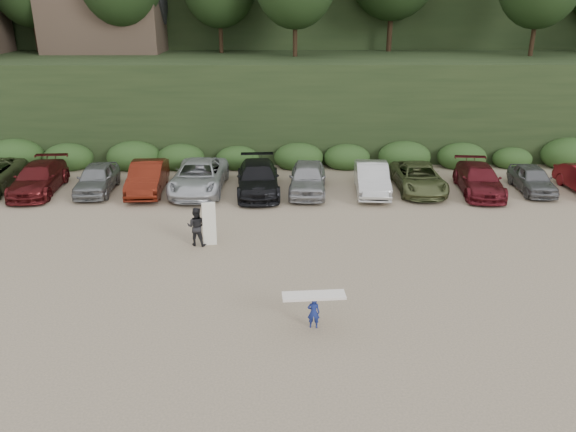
{
  "coord_description": "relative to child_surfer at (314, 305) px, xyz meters",
  "views": [
    {
      "loc": [
        0.48,
        -18.32,
        9.6
      ],
      "look_at": [
        0.66,
        3.0,
        1.3
      ],
      "focal_mm": 35.0,
      "sensor_mm": 36.0,
      "label": 1
    }
  ],
  "objects": [
    {
      "name": "adult_surfer",
      "position": [
        -4.46,
        6.32,
        0.05
      ],
      "size": [
        1.29,
        0.75,
        1.94
      ],
      "color": "black",
      "rests_on": "ground"
    },
    {
      "name": "ground",
      "position": [
        -1.4,
        3.26,
        -0.79
      ],
      "size": [
        120.0,
        120.0,
        0.0
      ],
      "primitive_type": "plane",
      "color": "tan",
      "rests_on": "ground"
    },
    {
      "name": "parked_cars",
      "position": [
        -4.78,
        13.22,
        -0.03
      ],
      "size": [
        39.7,
        6.0,
        1.6
      ],
      "color": "silver",
      "rests_on": "ground"
    },
    {
      "name": "child_surfer",
      "position": [
        0.0,
        0.0,
        0.0
      ],
      "size": [
        1.97,
        0.68,
        1.16
      ],
      "color": "navy",
      "rests_on": "ground"
    }
  ]
}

